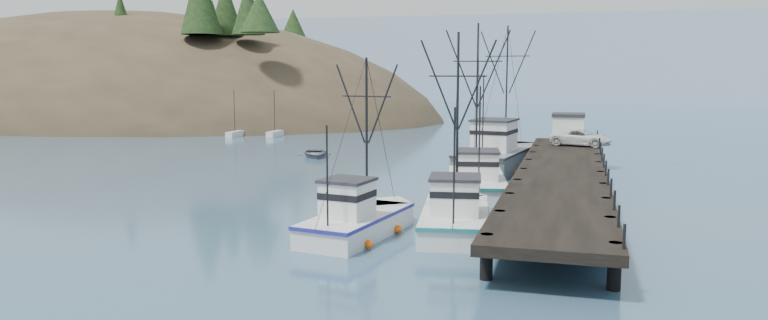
# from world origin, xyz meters

# --- Properties ---
(ground) EXTENTS (400.00, 400.00, 0.00)m
(ground) POSITION_xyz_m (0.00, 0.00, 0.00)
(ground) COLOR #31526E
(ground) RESTS_ON ground
(pier) EXTENTS (6.00, 44.00, 2.00)m
(pier) POSITION_xyz_m (14.00, 16.00, 1.69)
(pier) COLOR black
(pier) RESTS_ON ground
(headland) EXTENTS (134.80, 78.00, 51.00)m
(headland) POSITION_xyz_m (-74.95, 78.61, -4.55)
(headland) COLOR #382D1E
(headland) RESTS_ON ground
(distant_ridge) EXTENTS (360.00, 40.00, 26.00)m
(distant_ridge) POSITION_xyz_m (10.00, 170.00, 0.00)
(distant_ridge) COLOR #9EB2C6
(distant_ridge) RESTS_ON ground
(distant_ridge_far) EXTENTS (180.00, 25.00, 18.00)m
(distant_ridge_far) POSITION_xyz_m (-40.00, 185.00, 0.00)
(distant_ridge_far) COLOR silver
(distant_ridge_far) RESTS_ON ground
(moored_sailboats) EXTENTS (21.36, 18.51, 6.35)m
(moored_sailboats) POSITION_xyz_m (-33.80, 56.56, 0.33)
(moored_sailboats) COLOR silver
(moored_sailboats) RESTS_ON ground
(trawler_near) EXTENTS (4.97, 11.26, 11.35)m
(trawler_near) POSITION_xyz_m (8.55, 4.67, 0.82)
(trawler_near) COLOR silver
(trawler_near) RESTS_ON ground
(trawler_mid) EXTENTS (4.60, 9.88, 9.92)m
(trawler_mid) POSITION_xyz_m (3.76, 2.03, 0.82)
(trawler_mid) COLOR silver
(trawler_mid) RESTS_ON ground
(trawler_far) EXTENTS (5.86, 12.58, 12.61)m
(trawler_far) POSITION_xyz_m (7.96, 16.83, 0.82)
(trawler_far) COLOR silver
(trawler_far) RESTS_ON ground
(work_vessel) EXTENTS (6.85, 15.89, 13.19)m
(work_vessel) POSITION_xyz_m (8.33, 29.51, 1.23)
(work_vessel) COLOR slate
(work_vessel) RESTS_ON ground
(pier_shed) EXTENTS (3.00, 3.20, 2.80)m
(pier_shed) POSITION_xyz_m (14.12, 34.00, 3.42)
(pier_shed) COLOR silver
(pier_shed) RESTS_ON pier
(pickup_truck) EXTENTS (5.89, 3.77, 1.51)m
(pickup_truck) POSITION_xyz_m (15.31, 31.71, 2.76)
(pickup_truck) COLOR silver
(pickup_truck) RESTS_ON pier
(motorboat) EXTENTS (5.38, 6.06, 1.04)m
(motorboat) POSITION_xyz_m (-10.77, 32.36, 0.00)
(motorboat) COLOR slate
(motorboat) RESTS_ON ground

